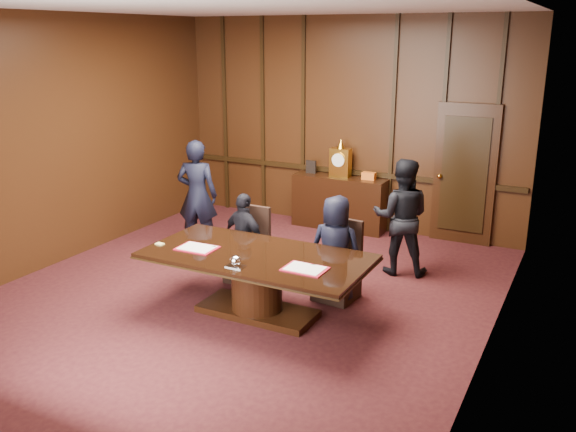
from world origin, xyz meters
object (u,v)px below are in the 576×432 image
object	(u,v)px
sideboard	(340,200)
witness_right	(401,217)
conference_table	(257,274)
witness_left	(197,195)
signatory_left	(244,238)
signatory_right	(335,249)

from	to	relation	value
sideboard	witness_right	world-z (taller)	witness_right
sideboard	conference_table	distance (m)	3.60
conference_table	witness_left	distance (m)	2.57
signatory_left	sideboard	bearing A→B (deg)	-79.38
sideboard	signatory_left	bearing A→B (deg)	-94.21
sideboard	signatory_left	xyz separation A→B (m)	(-0.20, -2.77, 0.12)
witness_left	sideboard	bearing A→B (deg)	-145.14
conference_table	witness_left	xyz separation A→B (m)	(-1.97, 1.62, 0.34)
sideboard	witness_left	distance (m)	2.51
sideboard	signatory_left	distance (m)	2.78
sideboard	signatory_right	bearing A→B (deg)	-68.41
witness_left	witness_right	size ratio (longest dim) A/B	1.05
witness_right	witness_left	bearing A→B (deg)	-6.32
sideboard	witness_right	bearing A→B (deg)	-44.59
signatory_right	witness_left	distance (m)	2.75
sideboard	witness_right	size ratio (longest dim) A/B	0.99
sideboard	signatory_left	size ratio (longest dim) A/B	1.32
conference_table	witness_left	size ratio (longest dim) A/B	1.54
witness_left	witness_right	distance (m)	3.09
sideboard	conference_table	xyz separation A→B (m)	(0.45, -3.57, 0.02)
conference_table	signatory_right	bearing A→B (deg)	50.91
sideboard	conference_table	world-z (taller)	sideboard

